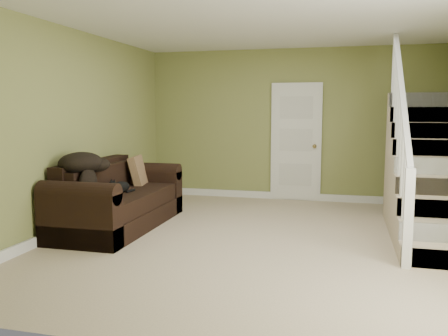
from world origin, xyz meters
The scene contains 15 objects.
floor centered at (0.00, 0.00, 0.00)m, with size 5.00×5.50×0.01m, color tan.
ceiling centered at (0.00, 0.00, 2.60)m, with size 5.00×5.50×0.01m, color white.
wall_back centered at (0.00, 2.75, 1.30)m, with size 5.00×0.04×2.60m, color olive.
wall_front centered at (0.00, -2.75, 1.30)m, with size 5.00×0.04×2.60m, color olive.
wall_left centered at (-2.50, 0.00, 1.30)m, with size 0.04×5.50×2.60m, color olive.
baseboard_back centered at (0.00, 2.72, 0.06)m, with size 5.00×0.04×0.12m, color white.
baseboard_left centered at (-2.47, 0.00, 0.06)m, with size 0.04×5.50×0.12m, color white.
door centered at (0.10, 2.71, 1.01)m, with size 0.86×0.12×2.02m.
staircase centered at (1.99, 0.97, 0.64)m, with size 1.00×2.51×2.82m.
sofa centered at (-2.02, 0.19, 0.34)m, with size 0.97×2.25×0.89m.
side_table centered at (-2.25, 1.04, 0.29)m, with size 0.58×0.58×0.80m.
cat centered at (-1.92, 0.10, 0.56)m, with size 0.24×0.42×0.20m.
banana centered at (-1.91, -0.07, 0.51)m, with size 0.06×0.22×0.06m, color yellow.
throw_pillow centered at (-2.01, 0.86, 0.67)m, with size 0.11×0.43×0.43m, color #4F391F.
throw_blanket centered at (-2.21, -0.35, 0.92)m, with size 0.48×0.64×0.26m, color black.
Camera 1 is at (0.94, -5.49, 1.56)m, focal length 38.00 mm.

